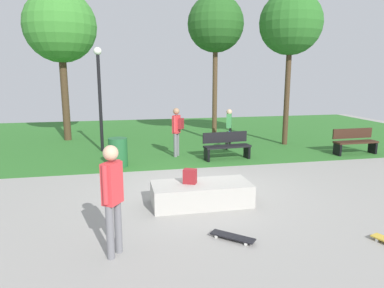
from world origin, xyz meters
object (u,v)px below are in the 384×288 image
lamp_post (99,88)px  tree_leaning_ash (60,27)px  park_bench_center_lawn (227,145)px  tree_young_birch (216,25)px  pedestrian_with_backpack (177,128)px  skater_performing_trick (112,192)px  trash_bin (118,152)px  park_bench_far_right (355,141)px  tree_slender_maple (291,24)px  concrete_ledge (201,194)px  skateboard_by_ledge (233,237)px  backpack_on_ledge (190,176)px  cyclist_on_bicycle (229,131)px

lamp_post → tree_leaning_ash: bearing=120.2°
park_bench_center_lawn → tree_leaning_ash: size_ratio=0.26×
tree_young_birch → pedestrian_with_backpack: bearing=-127.7°
lamp_post → skater_performing_trick: bearing=-86.5°
skater_performing_trick → trash_bin: bearing=89.1°
park_bench_far_right → trash_bin: (-8.39, -0.05, -0.03)m
tree_leaning_ash → trash_bin: size_ratio=6.94×
lamp_post → trash_bin: size_ratio=4.20×
tree_slender_maple → concrete_ledge: bearing=-129.7°
concrete_ledge → tree_young_birch: (2.36, 7.46, 4.60)m
skater_performing_trick → pedestrian_with_backpack: skater_performing_trick is taller
skateboard_by_ledge → pedestrian_with_backpack: size_ratio=0.43×
pedestrian_with_backpack → backpack_on_ledge: bearing=-96.0°
backpack_on_ledge → park_bench_far_right: park_bench_far_right is taller
backpack_on_ledge → tree_young_birch: bearing=-83.8°
skater_performing_trick → park_bench_far_right: skater_performing_trick is taller
park_bench_center_lawn → tree_young_birch: tree_young_birch is taller
skater_performing_trick → cyclist_on_bicycle: skater_performing_trick is taller
cyclist_on_bicycle → skater_performing_trick: bearing=-119.1°
concrete_ledge → lamp_post: bearing=111.1°
tree_young_birch → trash_bin: 7.09m
skater_performing_trick → park_bench_center_lawn: (3.71, 5.91, -0.59)m
trash_bin → cyclist_on_bicycle: 4.94m
trash_bin → pedestrian_with_backpack: bearing=25.9°
tree_leaning_ash → pedestrian_with_backpack: tree_leaning_ash is taller
tree_slender_maple → trash_bin: tree_slender_maple is taller
backpack_on_ledge → cyclist_on_bicycle: 6.65m
concrete_ledge → lamp_post: 6.88m
concrete_ledge → park_bench_far_right: park_bench_far_right is taller
skater_performing_trick → tree_leaning_ash: size_ratio=0.29×
concrete_ledge → tree_slender_maple: 8.96m
trash_bin → cyclist_on_bicycle: bearing=28.1°
park_bench_center_lawn → concrete_ledge: bearing=-114.6°
concrete_ledge → tree_leaning_ash: 10.66m
pedestrian_with_backpack → cyclist_on_bicycle: 2.71m
skateboard_by_ledge → tree_leaning_ash: size_ratio=0.12×
park_bench_far_right → tree_young_birch: (-4.25, 3.66, 4.37)m
tree_leaning_ash → pedestrian_with_backpack: 6.94m
skater_performing_trick → tree_leaning_ash: 11.52m
skateboard_by_ledge → tree_young_birch: 10.65m
park_bench_far_right → pedestrian_with_backpack: bearing=171.6°
backpack_on_ledge → tree_leaning_ash: tree_leaning_ash is taller
backpack_on_ledge → tree_slender_maple: (5.20, 5.91, 4.10)m
concrete_ledge → skateboard_by_ledge: size_ratio=3.00×
tree_leaning_ash → skater_performing_trick: bearing=-79.1°
backpack_on_ledge → trash_bin: (-1.54, 3.70, -0.20)m
concrete_ledge → park_bench_center_lawn: (1.83, 4.00, 0.23)m
skateboard_by_ledge → pedestrian_with_backpack: 6.60m
backpack_on_ledge → pedestrian_with_backpack: bearing=-70.5°
lamp_post → cyclist_on_bicycle: lamp_post is taller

